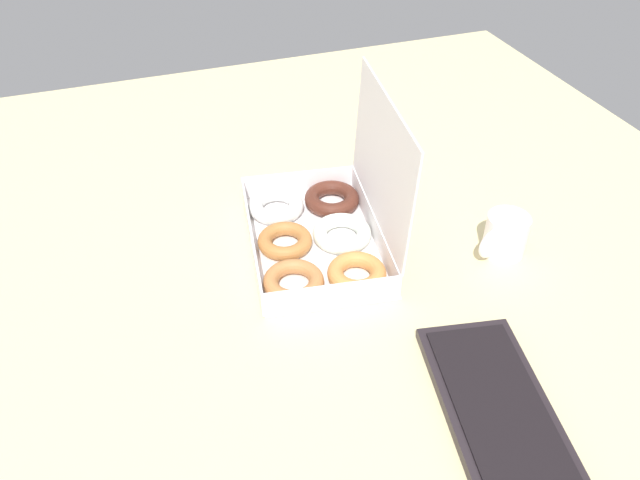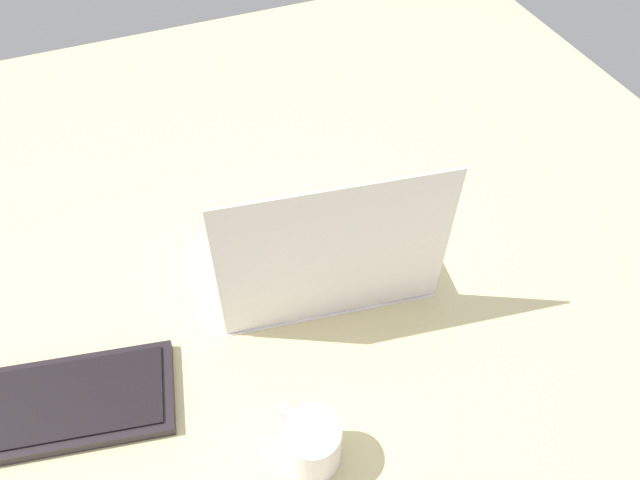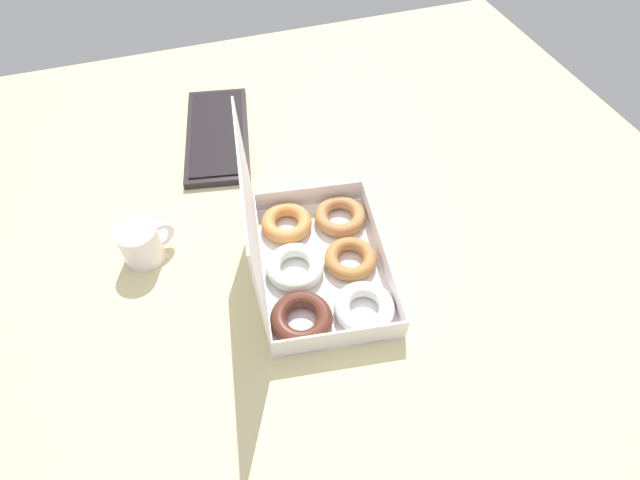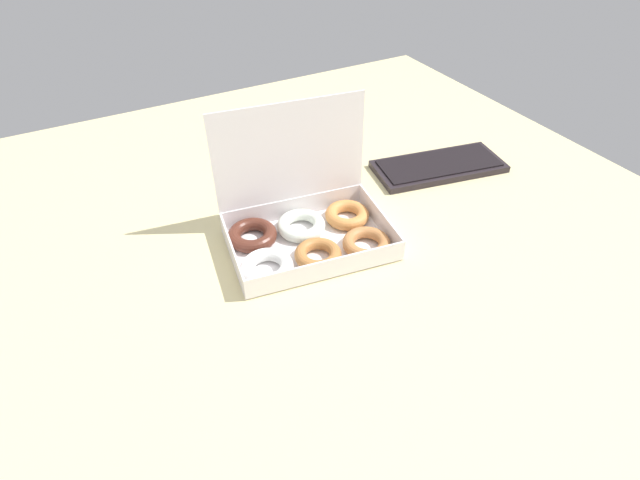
# 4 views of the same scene
# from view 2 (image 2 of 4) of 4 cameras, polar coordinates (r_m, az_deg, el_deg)

# --- Properties ---
(ground_plane) EXTENTS (1.80, 1.80, 0.02)m
(ground_plane) POSITION_cam_2_polar(r_m,az_deg,el_deg) (1.11, -1.61, -2.81)
(ground_plane) COLOR beige
(donut_box) EXTENTS (0.39, 0.30, 0.29)m
(donut_box) POSITION_cam_2_polar(r_m,az_deg,el_deg) (1.07, 0.17, -1.32)
(donut_box) COLOR white
(donut_box) RESTS_ON ground_plane
(keyboard) EXTENTS (0.38, 0.21, 0.02)m
(keyboard) POSITION_cam_2_polar(r_m,az_deg,el_deg) (1.02, -23.56, -13.73)
(keyboard) COLOR black
(keyboard) RESTS_ON ground_plane
(coffee_mug) EXTENTS (0.08, 0.11, 0.08)m
(coffee_mug) POSITION_cam_2_polar(r_m,az_deg,el_deg) (0.88, -0.88, -17.97)
(coffee_mug) COLOR white
(coffee_mug) RESTS_ON ground_plane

